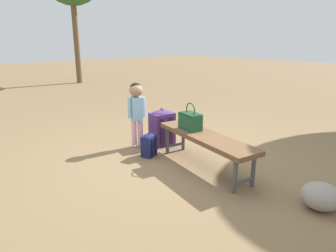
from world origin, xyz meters
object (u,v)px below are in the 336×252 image
child_standing (136,105)px  backpack_small (149,144)px  backpack_large (162,127)px  park_bench (205,139)px  handbag (190,120)px  trail_rock (321,196)px

child_standing → backpack_small: size_ratio=2.83×
backpack_large → child_standing: bearing=62.3°
park_bench → child_standing: bearing=8.7°
park_bench → handbag: (0.30, -0.02, 0.18)m
handbag → backpack_large: handbag is taller
backpack_large → trail_rock: 2.48m
child_standing → trail_rock: bearing=-172.8°
backpack_small → trail_rock: 2.26m
handbag → backpack_large: 0.82m
handbag → backpack_small: size_ratio=1.04×
handbag → backpack_small: 0.72m
backpack_small → handbag: bearing=-146.5°
trail_rock → backpack_large: bearing=-0.3°
park_bench → trail_rock: bearing=-174.2°
child_standing → handbag: bearing=-167.1°
park_bench → handbag: 0.36m
backpack_large → backpack_small: 0.54m
park_bench → backpack_large: 1.08m
handbag → backpack_small: bearing=33.5°
park_bench → handbag: handbag is taller
backpack_large → park_bench: bearing=171.6°
park_bench → backpack_large: (1.06, -0.16, -0.10)m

